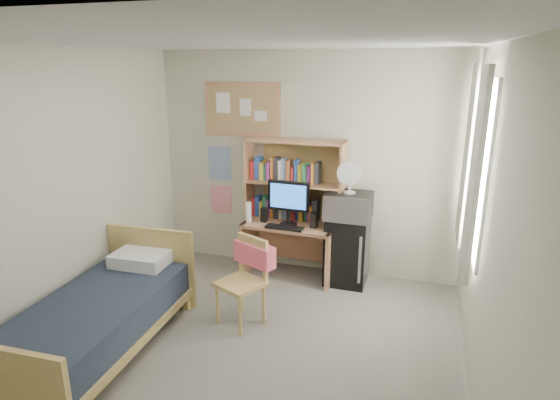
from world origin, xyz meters
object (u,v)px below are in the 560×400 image
(monitor, at_px, (289,203))
(microwave, at_px, (349,206))
(desk_fan, at_px, (350,179))
(bed, at_px, (97,326))
(speaker_right, at_px, (314,220))
(speaker_left, at_px, (264,215))
(desk, at_px, (290,249))
(mini_fridge, at_px, (347,250))
(bulletin_board, at_px, (242,110))
(desk_chair, at_px, (240,283))

(monitor, height_order, microwave, monitor)
(desk_fan, bearing_deg, bed, -131.74)
(bed, relative_size, speaker_right, 10.26)
(bed, relative_size, speaker_left, 10.77)
(bed, bearing_deg, desk, 57.33)
(monitor, bearing_deg, mini_fridge, 10.83)
(mini_fridge, relative_size, speaker_right, 4.37)
(mini_fridge, relative_size, desk_fan, 2.41)
(monitor, relative_size, speaker_left, 3.02)
(speaker_left, xyz_separation_m, speaker_right, (0.60, -0.02, 0.00))
(bulletin_board, relative_size, monitor, 1.82)
(desk, xyz_separation_m, desk_fan, (0.67, 0.02, 0.91))
(bulletin_board, xyz_separation_m, speaker_left, (0.38, -0.33, -1.17))
(desk_fan, bearing_deg, microwave, -88.95)
(desk, bearing_deg, microwave, 4.10)
(bed, xyz_separation_m, desk_fan, (1.85, 2.00, 0.99))
(bulletin_board, height_order, speaker_right, bulletin_board)
(speaker_right, bearing_deg, bed, -125.39)
(monitor, relative_size, desk_fan, 1.58)
(desk, height_order, mini_fridge, mini_fridge)
(mini_fridge, xyz_separation_m, monitor, (-0.67, -0.10, 0.53))
(bulletin_board, height_order, desk_fan, bulletin_board)
(bulletin_board, xyz_separation_m, desk, (0.68, -0.28, -1.59))
(bulletin_board, bearing_deg, desk_fan, -11.07)
(desk, xyz_separation_m, speaker_right, (0.30, -0.07, 0.42))
(monitor, bearing_deg, bulletin_board, 155.42)
(speaker_right, bearing_deg, bulletin_board, 162.32)
(mini_fridge, bearing_deg, desk, -175.53)
(desk, bearing_deg, desk_chair, -95.46)
(mini_fridge, distance_m, desk_fan, 0.85)
(monitor, bearing_deg, speaker_right, 0.00)
(desk, bearing_deg, desk_fan, 4.10)
(bed, height_order, microwave, microwave)
(bed, relative_size, microwave, 3.66)
(bulletin_board, distance_m, desk_chair, 2.14)
(bed, relative_size, monitor, 3.57)
(mini_fridge, height_order, microwave, microwave)
(mini_fridge, xyz_separation_m, speaker_right, (-0.37, -0.11, 0.36))
(speaker_right, distance_m, desk_fan, 0.62)
(speaker_left, bearing_deg, desk, 11.31)
(desk_chair, distance_m, speaker_left, 1.17)
(desk_chair, relative_size, microwave, 1.71)
(bulletin_board, height_order, bed, bulletin_board)
(bulletin_board, height_order, monitor, bulletin_board)
(bulletin_board, relative_size, bed, 0.51)
(desk, xyz_separation_m, monitor, (-0.00, -0.06, 0.59))
(desk, bearing_deg, bulletin_board, 159.68)
(desk, height_order, desk_fan, desk_fan)
(desk, relative_size, desk_fan, 3.27)
(bed, bearing_deg, speaker_right, 50.36)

